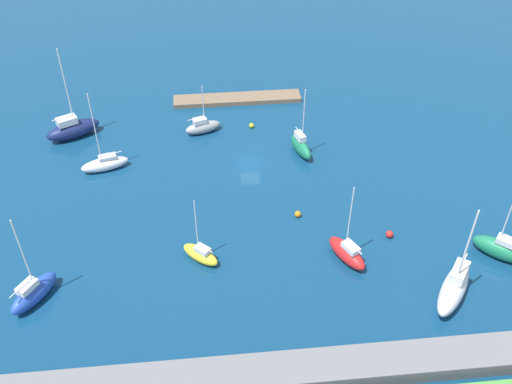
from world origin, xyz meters
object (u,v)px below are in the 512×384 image
sailboat_navy_far_south (73,129)px  sailboat_green_inner_mooring (500,248)px  sailboat_white_center_basin (454,287)px  sailboat_blue_far_north (34,292)px  mooring_buoy_yellow (252,126)px  mooring_buoy_orange (298,214)px  sailboat_gray_lone_north (203,127)px  mooring_buoy_red (390,234)px  sailboat_green_by_breakwater (301,146)px  sailboat_white_off_beacon (105,164)px  pier_dock (237,99)px  sailboat_red_outer_mooring (347,253)px  sailboat_yellow_east_end (201,254)px

sailboat_navy_far_south → sailboat_green_inner_mooring: 55.22m
sailboat_white_center_basin → sailboat_blue_far_north: bearing=-58.5°
mooring_buoy_yellow → sailboat_green_inner_mooring: bearing=130.8°
sailboat_white_center_basin → mooring_buoy_orange: (13.14, -13.36, -1.17)m
sailboat_gray_lone_north → mooring_buoy_orange: size_ratio=9.64×
mooring_buoy_orange → mooring_buoy_yellow: bearing=-79.5°
sailboat_gray_lone_north → mooring_buoy_red: 30.24m
sailboat_blue_far_north → mooring_buoy_orange: sailboat_blue_far_north is taller
sailboat_green_by_breakwater → sailboat_white_off_beacon: sailboat_white_off_beacon is taller
pier_dock → mooring_buoy_orange: (-4.97, 26.48, 0.04)m
mooring_buoy_red → sailboat_red_outer_mooring: bearing=27.8°
sailboat_navy_far_south → sailboat_gray_lone_north: size_ratio=1.79×
pier_dock → sailboat_yellow_east_end: (6.25, 32.17, 0.48)m
sailboat_gray_lone_north → mooring_buoy_orange: sailboat_gray_lone_north is taller
mooring_buoy_orange → mooring_buoy_red: bearing=155.5°
sailboat_yellow_east_end → sailboat_green_by_breakwater: bearing=-84.4°
sailboat_green_by_breakwater → sailboat_green_inner_mooring: size_ratio=0.94×
sailboat_yellow_east_end → sailboat_navy_far_south: size_ratio=0.62×
pier_dock → sailboat_white_center_basin: bearing=114.5°
mooring_buoy_orange → sailboat_white_off_beacon: bearing=-26.2°
sailboat_white_center_basin → sailboat_navy_far_south: sailboat_navy_far_south is taller
sailboat_navy_far_south → mooring_buoy_yellow: sailboat_navy_far_south is taller
sailboat_blue_far_north → sailboat_white_center_basin: bearing=-61.8°
mooring_buoy_yellow → sailboat_white_off_beacon: bearing=22.0°
sailboat_gray_lone_north → sailboat_green_by_breakwater: bearing=-44.7°
pier_dock → sailboat_navy_far_south: sailboat_navy_far_south is taller
mooring_buoy_yellow → sailboat_blue_far_north: bearing=50.0°
sailboat_green_inner_mooring → mooring_buoy_red: 11.34m
sailboat_blue_far_north → sailboat_green_inner_mooring: size_ratio=1.00×
sailboat_red_outer_mooring → mooring_buoy_yellow: bearing=-10.9°
pier_dock → sailboat_blue_far_north: size_ratio=1.83×
sailboat_red_outer_mooring → sailboat_gray_lone_north: size_ratio=1.34×
sailboat_green_by_breakwater → sailboat_gray_lone_north: 14.08m
sailboat_yellow_east_end → mooring_buoy_orange: bearing=-110.5°
sailboat_yellow_east_end → sailboat_green_inner_mooring: (-31.31, 2.64, 0.35)m
sailboat_white_off_beacon → mooring_buoy_red: 35.85m
sailboat_white_center_basin → mooring_buoy_orange: bearing=-98.6°
sailboat_navy_far_south → mooring_buoy_red: 44.10m
pier_dock → mooring_buoy_red: mooring_buoy_red is taller
sailboat_navy_far_south → sailboat_green_by_breakwater: bearing=-40.2°
sailboat_green_by_breakwater → sailboat_white_center_basin: size_ratio=0.82×
sailboat_white_off_beacon → mooring_buoy_orange: size_ratio=14.74×
mooring_buoy_yellow → pier_dock: bearing=-79.0°
sailboat_white_off_beacon → mooring_buoy_red: (-32.29, 15.57, -0.52)m
mooring_buoy_yellow → mooring_buoy_red: bearing=119.2°
sailboat_green_inner_mooring → sailboat_yellow_east_end: bearing=36.5°
sailboat_yellow_east_end → sailboat_gray_lone_north: bearing=-49.5°
sailboat_blue_far_north → mooring_buoy_red: sailboat_blue_far_north is taller
sailboat_yellow_east_end → sailboat_gray_lone_north: (-0.91, -24.20, 0.10)m
sailboat_white_center_basin → sailboat_green_inner_mooring: (-6.95, -5.03, -0.38)m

